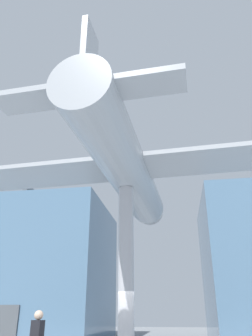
% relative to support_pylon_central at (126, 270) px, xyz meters
% --- Properties ---
extents(glass_pavilion_left, '(10.61, 10.75, 10.90)m').
position_rel_support_pylon_central_xyz_m(glass_pavilion_left, '(-9.35, 14.72, 1.93)').
color(glass_pavilion_left, slate).
rests_on(glass_pavilion_left, ground_plane).
extents(support_pylon_central, '(0.58, 0.58, 6.46)m').
position_rel_support_pylon_central_xyz_m(support_pylon_central, '(0.00, 0.00, 0.00)').
color(support_pylon_central, '#B7B7BC').
rests_on(support_pylon_central, ground_plane).
extents(suspended_airplane, '(17.48, 12.99, 3.45)m').
position_rel_support_pylon_central_xyz_m(suspended_airplane, '(0.01, 0.16, 4.16)').
color(suspended_airplane, '#B2B7BC').
rests_on(suspended_airplane, support_pylon_central).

